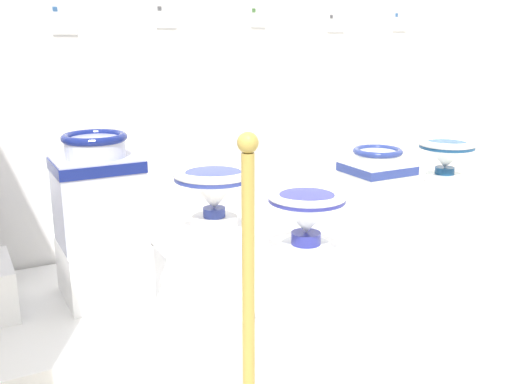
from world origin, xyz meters
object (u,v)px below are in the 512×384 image
plinth_block_pale_glazed (373,229)px  antique_toilet_pale_glazed (376,185)px  plinth_block_rightmost (104,268)px  stanchion_post_near_left (249,351)px  plinth_block_central_ornate (305,256)px  info_placard_second (64,19)px  plinth_block_broad_patterned (442,203)px  plinth_block_slender_white (215,254)px  antique_toilet_broad_patterned (446,154)px  antique_toilet_central_ornate (307,212)px  info_placard_third (166,16)px  info_placard_fourth (258,17)px  info_placard_sixth (400,21)px  antique_toilet_rightmost (98,188)px  info_placard_fifth (336,22)px  antique_toilet_slender_white (214,189)px

plinth_block_pale_glazed → antique_toilet_pale_glazed: antique_toilet_pale_glazed is taller
plinth_block_rightmost → stanchion_post_near_left: size_ratio=0.35×
plinth_block_central_ornate → info_placard_second: size_ratio=2.37×
plinth_block_central_ornate → plinth_block_broad_patterned: plinth_block_broad_patterned is taller
plinth_block_slender_white → antique_toilet_broad_patterned: (1.65, 0.12, 0.32)m
antique_toilet_central_ornate → plinth_block_pale_glazed: antique_toilet_central_ornate is taller
antique_toilet_central_ornate → info_placard_third: bearing=131.8°
plinth_block_pale_glazed → stanchion_post_near_left: bearing=-141.7°
info_placard_fourth → stanchion_post_near_left: size_ratio=0.11×
antique_toilet_broad_patterned → info_placard_sixth: (-0.02, 0.48, 0.81)m
info_placard_third → plinth_block_broad_patterned: bearing=-16.1°
plinth_block_rightmost → plinth_block_pale_glazed: (1.65, 0.07, -0.10)m
plinth_block_central_ornate → stanchion_post_near_left: 1.35m
antique_toilet_rightmost → antique_toilet_broad_patterned: (2.18, 0.04, -0.06)m
plinth_block_broad_patterned → info_placard_second: size_ratio=2.42×
plinth_block_central_ornate → antique_toilet_broad_patterned: 1.20m
info_placard_fourth → info_placard_fifth: size_ratio=0.90×
plinth_block_central_ornate → antique_toilet_central_ornate: 0.25m
plinth_block_broad_patterned → info_placard_fifth: info_placard_fifth is taller
plinth_block_pale_glazed → antique_toilet_slender_white: bearing=-172.7°
plinth_block_rightmost → info_placard_second: (0.01, 0.52, 1.12)m
plinth_block_broad_patterned → antique_toilet_rightmost: bearing=-178.9°
info_placard_sixth → antique_toilet_slender_white: bearing=-159.9°
plinth_block_broad_patterned → antique_toilet_slender_white: bearing=-175.8°
antique_toilet_slender_white → plinth_block_rightmost: bearing=171.7°
plinth_block_pale_glazed → info_placard_sixth: size_ratio=2.57×
plinth_block_slender_white → plinth_block_broad_patterned: bearing=4.2°
antique_toilet_broad_patterned → info_placard_fifth: (-0.54, 0.48, 0.80)m
plinth_block_pale_glazed → antique_toilet_pale_glazed: bearing=0.0°
plinth_block_slender_white → antique_toilet_broad_patterned: antique_toilet_broad_patterned is taller
antique_toilet_rightmost → info_placard_sixth: info_placard_sixth is taller
antique_toilet_pale_glazed → plinth_block_broad_patterned: bearing=-2.5°
antique_toilet_central_ornate → info_placard_sixth: 1.59m
plinth_block_central_ornate → antique_toilet_pale_glazed: (0.58, 0.14, 0.29)m
plinth_block_slender_white → info_placard_third: info_placard_third is taller
antique_toilet_pale_glazed → info_placard_fourth: size_ratio=4.04×
antique_toilet_slender_white → info_placard_sixth: 1.91m
antique_toilet_central_ornate → stanchion_post_near_left: bearing=-130.9°
info_placard_fifth → antique_toilet_broad_patterned: bearing=-41.6°
antique_toilet_rightmost → plinth_block_central_ornate: (1.07, -0.07, -0.50)m
plinth_block_central_ornate → plinth_block_broad_patterned: (1.11, 0.12, 0.11)m
antique_toilet_central_ornate → antique_toilet_pale_glazed: bearing=13.6°
info_placard_sixth → antique_toilet_central_ornate: bearing=-151.5°
antique_toilet_pale_glazed → info_placard_sixth: size_ratio=3.67×
antique_toilet_slender_white → stanchion_post_near_left: 1.09m
plinth_block_pale_glazed → antique_toilet_broad_patterned: (0.53, -0.02, 0.42)m
plinth_block_slender_white → antique_toilet_slender_white: size_ratio=0.99×
plinth_block_pale_glazed → info_placard_second: size_ratio=2.18×
plinth_block_broad_patterned → info_placard_second: bearing=167.6°
plinth_block_slender_white → info_placard_fifth: size_ratio=3.04×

